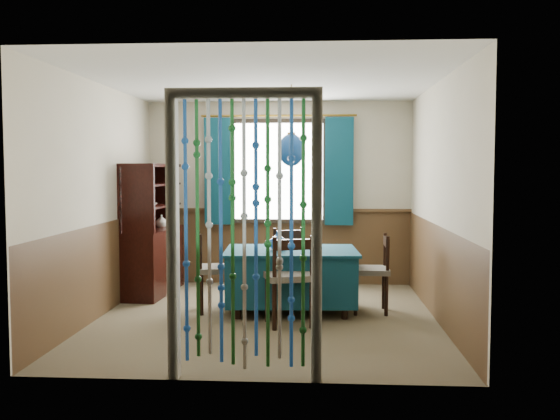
# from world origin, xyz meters

# --- Properties ---
(floor) EXTENTS (4.00, 4.00, 0.00)m
(floor) POSITION_xyz_m (0.00, 0.00, 0.00)
(floor) COLOR brown
(floor) RESTS_ON ground
(ceiling) EXTENTS (4.00, 4.00, 0.00)m
(ceiling) POSITION_xyz_m (0.00, 0.00, 2.50)
(ceiling) COLOR silver
(ceiling) RESTS_ON ground
(wall_back) EXTENTS (3.60, 0.00, 3.60)m
(wall_back) POSITION_xyz_m (0.00, 2.00, 1.25)
(wall_back) COLOR beige
(wall_back) RESTS_ON ground
(wall_front) EXTENTS (3.60, 0.00, 3.60)m
(wall_front) POSITION_xyz_m (0.00, -2.00, 1.25)
(wall_front) COLOR beige
(wall_front) RESTS_ON ground
(wall_left) EXTENTS (0.00, 4.00, 4.00)m
(wall_left) POSITION_xyz_m (-1.80, 0.00, 1.25)
(wall_left) COLOR beige
(wall_left) RESTS_ON ground
(wall_right) EXTENTS (0.00, 4.00, 4.00)m
(wall_right) POSITION_xyz_m (1.80, 0.00, 1.25)
(wall_right) COLOR beige
(wall_right) RESTS_ON ground
(wainscot_back) EXTENTS (3.60, 0.00, 3.60)m
(wainscot_back) POSITION_xyz_m (0.00, 1.99, 0.50)
(wainscot_back) COLOR #4C331C
(wainscot_back) RESTS_ON ground
(wainscot_front) EXTENTS (3.60, 0.00, 3.60)m
(wainscot_front) POSITION_xyz_m (0.00, -1.99, 0.50)
(wainscot_front) COLOR #4C331C
(wainscot_front) RESTS_ON ground
(wainscot_left) EXTENTS (0.00, 4.00, 4.00)m
(wainscot_left) POSITION_xyz_m (-1.79, 0.00, 0.50)
(wainscot_left) COLOR #4C331C
(wainscot_left) RESTS_ON ground
(wainscot_right) EXTENTS (0.00, 4.00, 4.00)m
(wainscot_right) POSITION_xyz_m (1.79, 0.00, 0.50)
(wainscot_right) COLOR #4C331C
(wainscot_right) RESTS_ON ground
(window) EXTENTS (1.32, 0.12, 1.42)m
(window) POSITION_xyz_m (0.00, 1.95, 1.55)
(window) COLOR black
(window) RESTS_ON wall_back
(doorway) EXTENTS (1.16, 0.12, 2.18)m
(doorway) POSITION_xyz_m (0.00, -1.94, 1.05)
(doorway) COLOR silver
(doorway) RESTS_ON ground
(dining_table) EXTENTS (1.50, 1.08, 0.69)m
(dining_table) POSITION_xyz_m (0.25, 0.30, 0.41)
(dining_table) COLOR #0E3849
(dining_table) RESTS_ON floor
(chair_near) EXTENTS (0.56, 0.55, 0.93)m
(chair_near) POSITION_xyz_m (0.26, -0.32, 0.49)
(chair_near) COLOR black
(chair_near) RESTS_ON floor
(chair_far) EXTENTS (0.53, 0.51, 0.86)m
(chair_far) POSITION_xyz_m (0.22, 0.93, 0.46)
(chair_far) COLOR black
(chair_far) RESTS_ON floor
(chair_left) EXTENTS (0.51, 0.52, 0.88)m
(chair_left) POSITION_xyz_m (-0.62, 0.27, 0.47)
(chair_left) COLOR black
(chair_left) RESTS_ON floor
(chair_right) EXTENTS (0.42, 0.44, 0.86)m
(chair_right) POSITION_xyz_m (1.15, 0.34, 0.46)
(chair_right) COLOR black
(chair_right) RESTS_ON floor
(sideboard) EXTENTS (0.51, 1.28, 1.65)m
(sideboard) POSITION_xyz_m (-1.56, 1.20, 0.58)
(sideboard) COLOR black
(sideboard) RESTS_ON floor
(pendant_lamp) EXTENTS (0.29, 0.29, 0.89)m
(pendant_lamp) POSITION_xyz_m (0.25, 0.30, 1.79)
(pendant_lamp) COLOR olive
(pendant_lamp) RESTS_ON ceiling
(vase_table) EXTENTS (0.20, 0.20, 0.19)m
(vase_table) POSITION_xyz_m (0.10, 0.26, 0.79)
(vase_table) COLOR #154795
(vase_table) RESTS_ON dining_table
(bowl_shelf) EXTENTS (0.27, 0.27, 0.05)m
(bowl_shelf) POSITION_xyz_m (-1.50, 0.88, 1.15)
(bowl_shelf) COLOR beige
(bowl_shelf) RESTS_ON sideboard
(vase_sideboard) EXTENTS (0.18, 0.18, 0.18)m
(vase_sideboard) POSITION_xyz_m (-1.50, 1.45, 0.91)
(vase_sideboard) COLOR beige
(vase_sideboard) RESTS_ON sideboard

